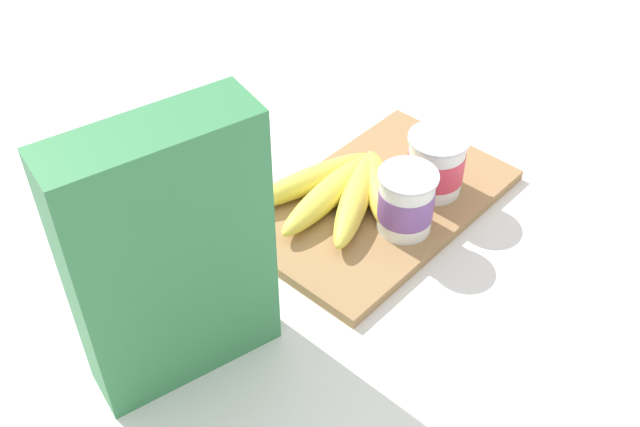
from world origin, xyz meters
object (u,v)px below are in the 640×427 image
at_px(cereal_box, 171,258).
at_px(banana_bunch, 343,191).
at_px(yogurt_cup_back, 406,202).
at_px(yogurt_cup_front, 436,164).
at_px(cutting_board, 378,203).

xyz_separation_m(cereal_box, banana_bunch, (-0.28, -0.03, -0.12)).
bearing_deg(yogurt_cup_back, yogurt_cup_front, -168.51).
xyz_separation_m(yogurt_cup_front, banana_bunch, (0.10, -0.07, -0.02)).
relative_size(cereal_box, banana_bunch, 1.45).
height_order(cutting_board, yogurt_cup_back, yogurt_cup_back).
relative_size(cutting_board, yogurt_cup_back, 4.20).
height_order(yogurt_cup_front, banana_bunch, yogurt_cup_front).
bearing_deg(cereal_box, yogurt_cup_back, -176.01).
relative_size(cereal_box, yogurt_cup_back, 3.55).
bearing_deg(banana_bunch, yogurt_cup_front, 144.51).
xyz_separation_m(cutting_board, banana_bunch, (0.03, -0.03, 0.02)).
relative_size(yogurt_cup_back, banana_bunch, 0.41).
xyz_separation_m(cutting_board, cereal_box, (0.32, 0.00, 0.14)).
bearing_deg(banana_bunch, cutting_board, 136.45).
distance_m(cutting_board, yogurt_cup_front, 0.09).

